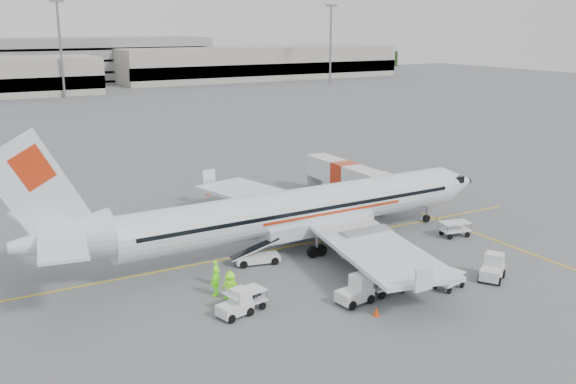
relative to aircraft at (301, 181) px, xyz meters
name	(u,v)px	position (x,y,z in m)	size (l,w,h in m)	color
ground	(301,244)	(0.38, 0.65, -5.28)	(360.00, 360.00, 0.00)	#56595B
stripe_lead	(301,244)	(0.38, 0.65, -5.27)	(44.00, 0.20, 0.01)	yellow
stripe_cross	(506,245)	(14.38, -7.35, -5.27)	(0.20, 20.00, 0.01)	yellow
terminal_east	(257,62)	(70.38, 145.65, -0.28)	(90.00, 26.00, 10.00)	gray
parking_garage	(103,57)	(25.38, 160.65, 1.72)	(62.00, 24.00, 14.00)	slate
treeline	(10,71)	(0.38, 175.65, -2.28)	(300.00, 3.00, 6.00)	black
mast_center	(61,50)	(5.38, 118.65, 5.72)	(3.20, 1.20, 22.00)	slate
mast_east	(331,45)	(80.38, 118.65, 5.72)	(3.20, 1.20, 22.00)	slate
aircraft	(301,181)	(0.00, 0.00, 0.00)	(38.30, 30.02, 10.56)	silver
jet_bridge	(345,182)	(10.50, 9.39, -3.36)	(2.75, 14.65, 3.85)	silver
belt_loader	(257,248)	(-4.44, -1.35, -4.13)	(4.24, 1.59, 2.30)	silver
tug_fore	(492,268)	(7.92, -11.88, -4.41)	(2.24, 1.28, 1.73)	silver
tug_mid	(355,290)	(-2.31, -10.39, -4.41)	(2.25, 1.29, 1.74)	silver
tug_aft	(235,304)	(-9.51, -8.41, -4.49)	(2.04, 1.17, 1.58)	silver
cart_loaded_a	(385,283)	(0.35, -10.03, -4.62)	(2.52, 1.49, 1.31)	silver
cart_loaded_b	(245,300)	(-8.58, -7.94, -4.65)	(2.41, 1.42, 1.26)	silver
cart_empty_a	(449,281)	(4.41, -11.54, -4.74)	(2.06, 1.22, 1.08)	silver
cart_empty_b	(455,229)	(12.31, -3.78, -4.67)	(2.34, 1.38, 1.22)	silver
cone_nose	(395,205)	(13.16, 4.85, -4.93)	(0.43, 0.43, 0.70)	red
cone_port	(209,192)	(-0.02, 18.21, -4.99)	(0.36, 0.36, 0.59)	red
cone_stbd	(376,311)	(-2.18, -12.47, -4.97)	(0.37, 0.37, 0.61)	red
crew_a	(216,273)	(-8.57, -3.54, -4.43)	(0.62, 0.41, 1.71)	#86FF19
crew_b	(230,285)	(-8.71, -6.09, -4.34)	(0.92, 0.71, 1.89)	#86FF19
crew_c	(230,286)	(-8.76, -6.20, -4.35)	(1.20, 0.69, 1.86)	#86FF19
crew_d	(216,282)	(-9.27, -5.08, -4.37)	(1.06, 0.44, 1.81)	#86FF19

